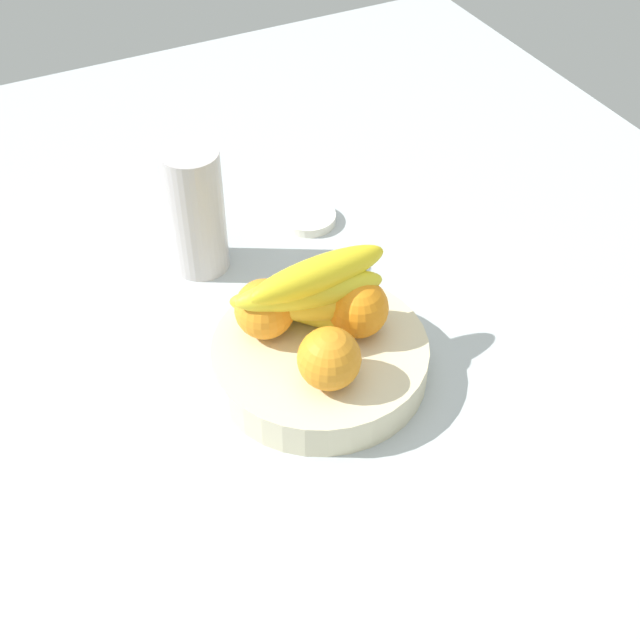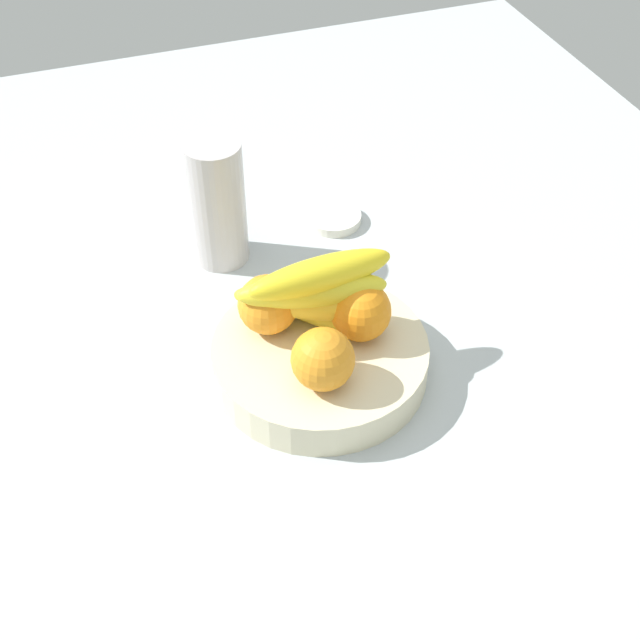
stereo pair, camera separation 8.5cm
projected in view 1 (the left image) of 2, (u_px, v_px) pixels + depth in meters
ground_plane at (342, 388)px, 101.93cm from camera, size 180.00×140.00×3.00cm
fruit_bowl at (320, 359)px, 100.17cm from camera, size 25.29×25.29×4.52cm
orange_front_left at (329, 359)px, 92.16cm from camera, size 7.04×7.04×7.04cm
orange_front_right at (358, 308)px, 98.02cm from camera, size 7.04×7.04×7.04cm
orange_center at (265, 309)px, 97.90cm from camera, size 7.04×7.04×7.04cm
banana_bunch at (311, 294)px, 97.04cm from camera, size 15.22×18.54×10.60cm
thermos_tumbler at (196, 211)px, 110.15cm from camera, size 7.45×7.45×17.71cm
jar_lid at (308, 218)px, 122.74cm from camera, size 7.90×7.90×1.33cm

